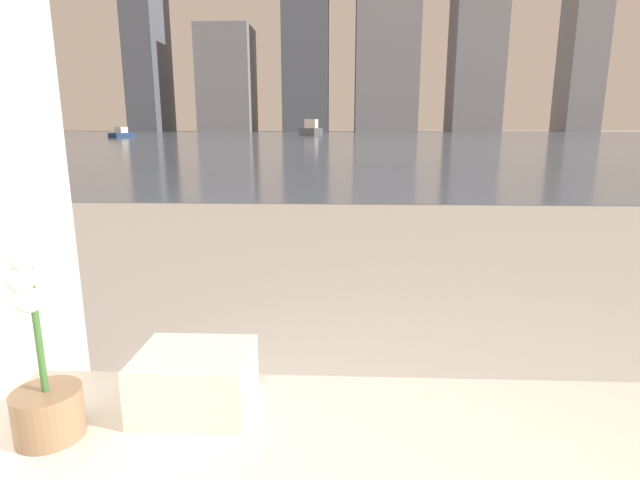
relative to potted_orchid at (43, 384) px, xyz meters
The scene contains 9 objects.
potted_orchid is the anchor object (origin of this frame).
towel_stack 0.27m from the potted_orchid, 24.23° to the left, with size 0.22×0.19×0.12m.
harbor_water 61.19m from the potted_orchid, 89.48° to the left, with size 180.00×110.00×0.01m.
harbor_boat_0 52.50m from the potted_orchid, 113.55° to the left, with size 1.62×2.99×1.06m.
harbor_boat_1 61.35m from the potted_orchid, 92.97° to the left, with size 2.58×5.47×1.97m.
skyline_tower_1 120.47m from the potted_orchid, 102.38° to the left, with size 11.82×11.63×22.99m.
skyline_tower_2 119.24m from the potted_orchid, 93.74° to the left, with size 10.06×10.07×42.52m.
skyline_tower_4 123.76m from the potted_orchid, 75.59° to the left, with size 10.81×9.98×53.29m.
skyline_tower_5 130.10m from the potted_orchid, 65.61° to the left, with size 7.57×8.98×39.61m.
Camera 1 is at (-0.03, 0.02, 1.07)m, focal length 28.00 mm.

